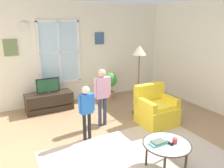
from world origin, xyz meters
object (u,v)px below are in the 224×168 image
(television, at_px, (48,85))
(floor_lamp, at_px, (139,57))
(coffee_table, at_px, (167,145))
(person_blue_shirt, at_px, (86,107))
(remote_near_books, at_px, (169,143))
(book_stack, at_px, (158,143))
(potted_plant_by_window, at_px, (110,82))
(person_pink_shirt, at_px, (102,91))
(armchair, at_px, (156,110))
(tv_stand, at_px, (49,102))
(cup, at_px, (175,141))

(television, distance_m, floor_lamp, 2.40)
(coffee_table, bearing_deg, person_blue_shirt, 117.10)
(remote_near_books, bearing_deg, book_stack, 154.78)
(book_stack, bearing_deg, potted_plant_by_window, 74.57)
(person_pink_shirt, distance_m, potted_plant_by_window, 1.85)
(remote_near_books, bearing_deg, person_pink_shirt, 97.02)
(armchair, relative_size, person_pink_shirt, 0.68)
(person_pink_shirt, height_order, floor_lamp, floor_lamp)
(book_stack, bearing_deg, coffee_table, -21.60)
(remote_near_books, bearing_deg, floor_lamp, 67.64)
(television, distance_m, person_pink_shirt, 1.66)
(coffee_table, bearing_deg, book_stack, 158.40)
(potted_plant_by_window, bearing_deg, coffee_table, -103.20)
(armchair, height_order, person_pink_shirt, person_pink_shirt)
(tv_stand, relative_size, floor_lamp, 0.69)
(television, relative_size, coffee_table, 0.77)
(armchair, relative_size, potted_plant_by_window, 1.12)
(armchair, bearing_deg, person_blue_shirt, 177.76)
(book_stack, bearing_deg, television, 105.83)
(coffee_table, xyz_separation_m, potted_plant_by_window, (0.79, 3.38, 0.09))
(television, distance_m, cup, 3.53)
(television, bearing_deg, coffee_table, -72.37)
(potted_plant_by_window, bearing_deg, remote_near_books, -102.73)
(person_pink_shirt, relative_size, potted_plant_by_window, 1.65)
(tv_stand, height_order, potted_plant_by_window, potted_plant_by_window)
(television, xyz_separation_m, coffee_table, (1.04, -3.28, -0.25))
(remote_near_books, bearing_deg, tv_stand, 107.90)
(coffee_table, bearing_deg, television, 107.63)
(coffee_table, bearing_deg, floor_lamp, 66.85)
(cup, height_order, floor_lamp, floor_lamp)
(tv_stand, xyz_separation_m, television, (0.00, -0.00, 0.44))
(person_blue_shirt, xyz_separation_m, potted_plant_by_window, (1.53, 1.94, -0.18))
(book_stack, height_order, person_blue_shirt, person_blue_shirt)
(remote_near_books, bearing_deg, potted_plant_by_window, 77.27)
(cup, xyz_separation_m, remote_near_books, (-0.08, 0.03, -0.03))
(floor_lamp, bearing_deg, armchair, -88.43)
(book_stack, bearing_deg, person_blue_shirt, 113.71)
(person_blue_shirt, distance_m, floor_lamp, 1.88)
(book_stack, relative_size, person_blue_shirt, 0.25)
(armchair, height_order, book_stack, armchair)
(coffee_table, distance_m, book_stack, 0.15)
(potted_plant_by_window, bearing_deg, tv_stand, -176.98)
(book_stack, bearing_deg, person_pink_shirt, 92.53)
(tv_stand, xyz_separation_m, coffee_table, (1.04, -3.28, 0.19))
(person_pink_shirt, bearing_deg, remote_near_books, -82.98)
(cup, bearing_deg, floor_lamp, 69.94)
(television, relative_size, floor_lamp, 0.34)
(armchair, bearing_deg, television, 135.46)
(book_stack, bearing_deg, tv_stand, 105.82)
(armchair, xyz_separation_m, person_blue_shirt, (-1.63, 0.06, 0.35))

